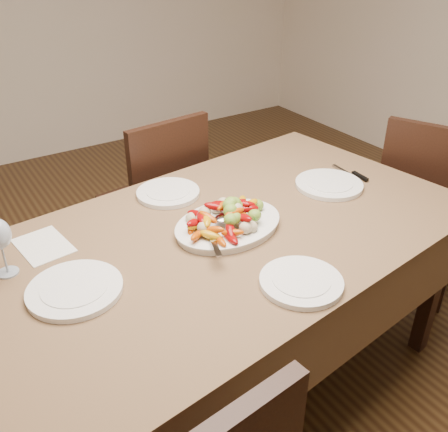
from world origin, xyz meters
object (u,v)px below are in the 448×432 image
Objects in this scene: chair_right at (427,205)px; serving_platter at (228,226)px; chair_far at (152,201)px; plate_far at (168,193)px; plate_right at (329,185)px; plate_near at (301,282)px; wine_glass at (1,246)px; dining_table at (224,313)px; plate_left at (75,290)px.

chair_right is 1.26m from serving_platter.
chair_far is 0.57m from plate_far.
plate_right is 0.68m from plate_near.
dining_table is at bearing -12.78° from wine_glass.
chair_far is 3.77× the size of plate_far.
chair_far reaches higher than plate_far.
plate_right is 1.10× the size of plate_far.
wine_glass is at bearing -163.56° from plate_far.
plate_right is at bearing 5.60° from serving_platter.
chair_right is 1.35m from plate_far.
chair_far is 3.39× the size of plate_left.
chair_right is 3.77× the size of plate_far.
plate_far is (-1.28, 0.32, 0.29)m from chair_right.
chair_far is 0.94m from plate_right.
plate_far is at bearing 37.75° from plate_left.
wine_glass is (-0.70, 0.16, 0.48)m from dining_table.
wine_glass is at bearing 175.35° from plate_right.
serving_platter is 0.35m from plate_far.
chair_far is 4.64× the size of wine_glass.
chair_right is at bearing 2.55° from plate_left.
serving_platter is 1.57× the size of plate_far.
plate_right is at bearing -26.58° from plate_far.
plate_near is (-0.07, -1.21, 0.29)m from chair_far.
plate_left is at bearing -175.02° from serving_platter.
dining_table is 4.64× the size of serving_platter.
wine_glass is (-0.73, 0.54, 0.09)m from plate_near.
plate_far reaches higher than dining_table.
serving_platter is (-1.23, -0.03, 0.30)m from chair_right.
plate_far is 1.00× the size of plate_near.
chair_right is at bearing -1.83° from plate_right.
dining_table is 0.53m from plate_far.
serving_platter is 0.54m from plate_right.
chair_far is at bearing 120.57° from plate_right.
plate_far is at bearing 52.45° from chair_right.
wine_glass is (-1.94, 0.12, 0.39)m from chair_right.
plate_far is at bearing 153.42° from plate_right.
plate_near is (0.01, -0.38, -0.00)m from serving_platter.
dining_table is at bearing -174.21° from plate_right.
serving_platter reaches higher than plate_far.
chair_right is 3.44× the size of plate_right.
chair_right is 0.75m from plate_right.
plate_near is at bearing -29.98° from plate_left.
plate_far is (-0.04, 0.35, 0.39)m from dining_table.
plate_far is (0.51, 0.40, 0.00)m from plate_left.
plate_near is at bearing -84.85° from plate_far.
chair_far is 1.40m from chair_right.
chair_far is at bearing 53.36° from plate_left.
plate_left and plate_right have the same top height.
dining_table is 1.25m from chair_right.
plate_far is (-0.06, 0.35, -0.00)m from serving_platter.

